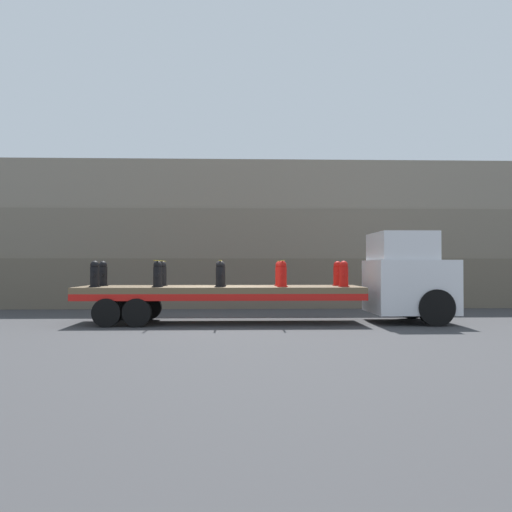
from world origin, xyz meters
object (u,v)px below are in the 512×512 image
fire_hydrant_black_far_2 (221,274)px  fire_hydrant_black_near_2 (220,274)px  fire_hydrant_black_near_0 (95,274)px  truck_cab (411,277)px  fire_hydrant_red_near_3 (282,274)px  fire_hydrant_red_far_3 (280,274)px  fire_hydrant_red_far_4 (338,274)px  fire_hydrant_black_near_1 (158,274)px  fire_hydrant_red_near_4 (344,274)px  fire_hydrant_black_far_1 (162,274)px  flatbed_trailer (206,293)px  fire_hydrant_black_far_0 (103,274)px

fire_hydrant_black_far_2 → fire_hydrant_black_near_2: bearing=-90.0°
fire_hydrant_black_near_0 → truck_cab: bearing=3.1°
fire_hydrant_red_near_3 → truck_cab: bearing=7.4°
fire_hydrant_red_far_3 → fire_hydrant_red_far_4: same height
fire_hydrant_black_near_1 → fire_hydrant_red_near_4: (5.69, 0.00, 0.00)m
fire_hydrant_black_near_0 → fire_hydrant_black_far_1: 2.18m
fire_hydrant_black_near_2 → fire_hydrant_red_near_4: (3.79, 0.00, 0.00)m
flatbed_trailer → fire_hydrant_black_near_0: size_ratio=11.05×
fire_hydrant_red_near_3 → fire_hydrant_black_far_2: bearing=150.6°
fire_hydrant_red_near_4 → fire_hydrant_black_near_0: bearing=180.0°
fire_hydrant_black_far_0 → fire_hydrant_red_far_4: 7.59m
truck_cab → fire_hydrant_black_far_0: bearing=176.9°
fire_hydrant_black_near_2 → fire_hydrant_black_near_0: bearing=180.0°
fire_hydrant_black_far_1 → fire_hydrant_red_far_4: (5.69, 0.00, 0.00)m
fire_hydrant_black_far_0 → fire_hydrant_red_far_3: bearing=0.0°
fire_hydrant_black_far_2 → fire_hydrant_red_near_4: same height
truck_cab → fire_hydrant_red_far_3: size_ratio=3.58×
fire_hydrant_red_near_4 → fire_hydrant_red_far_3: bearing=150.6°
flatbed_trailer → fire_hydrant_red_near_4: (4.27, -0.53, 0.59)m
fire_hydrant_red_near_3 → fire_hydrant_red_far_4: 2.18m
flatbed_trailer → fire_hydrant_red_far_3: size_ratio=11.05×
flatbed_trailer → fire_hydrant_black_far_2: bearing=48.5°
fire_hydrant_black_near_0 → fire_hydrant_black_far_1: (1.90, 1.07, 0.00)m
fire_hydrant_red_far_3 → fire_hydrant_black_near_2: bearing=-150.6°
truck_cab → flatbed_trailer: size_ratio=0.32×
truck_cab → flatbed_trailer: (-6.51, 0.00, -0.48)m
fire_hydrant_black_far_2 → fire_hydrant_black_far_0: bearing=180.0°
fire_hydrant_black_near_2 → fire_hydrant_red_near_3: same height
fire_hydrant_black_near_1 → fire_hydrant_black_far_2: 2.18m
fire_hydrant_black_near_1 → fire_hydrant_red_far_3: 3.94m
flatbed_trailer → fire_hydrant_red_far_4: 4.34m
fire_hydrant_black_near_2 → fire_hydrant_red_far_3: bearing=29.4°
fire_hydrant_black_near_2 → fire_hydrant_red_near_4: same height
fire_hydrant_black_far_1 → fire_hydrant_black_far_2: (1.90, 0.00, 0.00)m
truck_cab → fire_hydrant_black_near_0: (-9.83, -0.53, 0.11)m
fire_hydrant_red_near_4 → fire_hydrant_red_far_4: 1.07m
fire_hydrant_black_far_1 → fire_hydrant_red_near_4: (5.69, -1.07, 0.00)m
truck_cab → flatbed_trailer: truck_cab is taller
fire_hydrant_black_near_0 → fire_hydrant_black_far_0: (0.00, 1.07, 0.00)m
fire_hydrant_black_far_1 → fire_hydrant_red_near_4: same height
fire_hydrant_black_near_2 → fire_hydrant_red_near_4: 3.79m
fire_hydrant_black_far_0 → flatbed_trailer: bearing=-9.1°
fire_hydrant_black_near_1 → fire_hydrant_red_near_3: size_ratio=1.00×
fire_hydrant_black_near_0 → fire_hydrant_black_far_0: same height
fire_hydrant_black_near_2 → flatbed_trailer: bearing=131.5°
fire_hydrant_red_far_3 → fire_hydrant_red_near_4: (1.90, -1.07, 0.00)m
fire_hydrant_black_near_1 → fire_hydrant_black_far_1: same height
fire_hydrant_black_near_2 → fire_hydrant_red_far_4: (3.79, 1.07, 0.00)m
flatbed_trailer → fire_hydrant_red_near_3: 2.50m
fire_hydrant_black_far_2 → fire_hydrant_red_near_4: 3.94m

